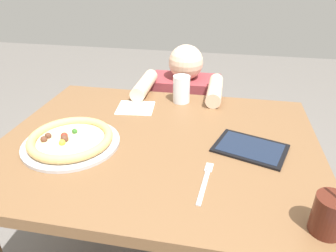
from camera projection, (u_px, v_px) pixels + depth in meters
name	position (u px, v px, depth m)	size (l,w,h in m)	color
dining_table	(159.00, 165.00, 1.19)	(1.16, 0.91, 0.75)	brown
pizza_near	(71.00, 140.00, 1.10)	(0.34, 0.34, 0.04)	#B7B7BC
drink_cup_colored	(329.00, 215.00, 0.73)	(0.08, 0.08, 0.18)	#4C1E14
water_cup_clear	(181.00, 89.00, 1.41)	(0.08, 0.08, 0.12)	silver
paper_napkin	(136.00, 108.00, 1.38)	(0.16, 0.14, 0.00)	white
fork	(205.00, 180.00, 0.93)	(0.04, 0.20, 0.00)	silver
tablet	(250.00, 149.00, 1.08)	(0.28, 0.24, 0.01)	black
diner_seated	(184.00, 130.00, 1.87)	(0.42, 0.52, 0.94)	#333847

